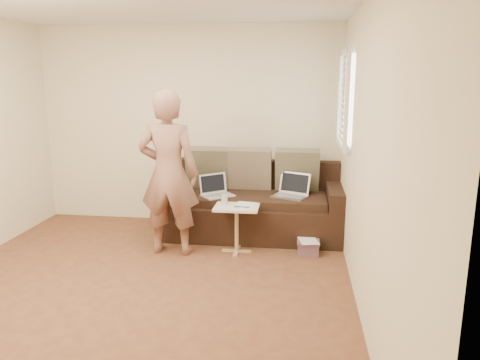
{
  "coord_description": "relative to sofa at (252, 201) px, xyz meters",
  "views": [
    {
      "loc": [
        1.46,
        -3.67,
        1.94
      ],
      "look_at": [
        0.8,
        1.4,
        0.78
      ],
      "focal_mm": 34.1,
      "sensor_mm": 36.0,
      "label": 1
    }
  ],
  "objects": [
    {
      "name": "floor",
      "position": [
        -0.9,
        -1.77,
        -0.42
      ],
      "size": [
        4.5,
        4.5,
        0.0
      ],
      "primitive_type": "plane",
      "color": "brown",
      "rests_on": "ground"
    },
    {
      "name": "wall_back",
      "position": [
        -0.9,
        0.48,
        0.87
      ],
      "size": [
        4.0,
        0.0,
        4.0
      ],
      "primitive_type": "plane",
      "rotation": [
        1.57,
        0.0,
        0.0
      ],
      "color": "beige",
      "rests_on": "ground"
    },
    {
      "name": "wall_right",
      "position": [
        1.1,
        -1.77,
        0.87
      ],
      "size": [
        0.0,
        4.5,
        4.5
      ],
      "primitive_type": "plane",
      "rotation": [
        1.57,
        0.0,
        -1.57
      ],
      "color": "beige",
      "rests_on": "ground"
    },
    {
      "name": "window_blinds",
      "position": [
        1.05,
        -0.27,
        1.28
      ],
      "size": [
        0.12,
        0.88,
        1.08
      ],
      "primitive_type": null,
      "color": "white",
      "rests_on": "wall_right"
    },
    {
      "name": "sofa",
      "position": [
        0.0,
        0.0,
        0.0
      ],
      "size": [
        2.2,
        0.95,
        0.85
      ],
      "primitive_type": null,
      "color": "black",
      "rests_on": "ground"
    },
    {
      "name": "pillow_left",
      "position": [
        -0.6,
        0.22,
        0.37
      ],
      "size": [
        0.55,
        0.29,
        0.57
      ],
      "primitive_type": null,
      "rotation": [
        0.28,
        0.0,
        0.0
      ],
      "color": "brown",
      "rests_on": "sofa"
    },
    {
      "name": "pillow_mid",
      "position": [
        -0.05,
        0.22,
        0.37
      ],
      "size": [
        0.55,
        0.27,
        0.57
      ],
      "primitive_type": null,
      "rotation": [
        0.24,
        0.0,
        0.0
      ],
      "color": "#746352",
      "rests_on": "sofa"
    },
    {
      "name": "pillow_right",
      "position": [
        0.55,
        0.23,
        0.37
      ],
      "size": [
        0.55,
        0.28,
        0.57
      ],
      "primitive_type": null,
      "rotation": [
        0.26,
        0.0,
        0.0
      ],
      "color": "brown",
      "rests_on": "sofa"
    },
    {
      "name": "laptop_silver",
      "position": [
        0.47,
        -0.08,
        0.1
      ],
      "size": [
        0.48,
        0.42,
        0.26
      ],
      "primitive_type": null,
      "rotation": [
        0.0,
        0.0,
        -0.4
      ],
      "color": "#B7BABC",
      "rests_on": "sofa"
    },
    {
      "name": "laptop_white",
      "position": [
        -0.4,
        -0.16,
        0.1
      ],
      "size": [
        0.45,
        0.43,
        0.26
      ],
      "primitive_type": null,
      "rotation": [
        0.0,
        0.0,
        0.68
      ],
      "color": "white",
      "rests_on": "sofa"
    },
    {
      "name": "person",
      "position": [
        -0.84,
        -0.73,
        0.49
      ],
      "size": [
        0.67,
        0.45,
        1.82
      ],
      "primitive_type": "imported",
      "rotation": [
        0.0,
        0.0,
        3.14
      ],
      "color": "#8A524B",
      "rests_on": "ground"
    },
    {
      "name": "side_table",
      "position": [
        -0.11,
        -0.62,
        -0.16
      ],
      "size": [
        0.49,
        0.34,
        0.54
      ],
      "primitive_type": null,
      "color": "silver",
      "rests_on": "ground"
    },
    {
      "name": "drinking_glass",
      "position": [
        -0.25,
        -0.58,
        0.17
      ],
      "size": [
        0.07,
        0.07,
        0.12
      ],
      "primitive_type": null,
      "color": "silver",
      "rests_on": "side_table"
    },
    {
      "name": "scissors",
      "position": [
        -0.04,
        -0.68,
        0.12
      ],
      "size": [
        0.18,
        0.1,
        0.02
      ],
      "primitive_type": null,
      "rotation": [
        0.0,
        0.0,
        -0.02
      ],
      "color": "silver",
      "rests_on": "side_table"
    },
    {
      "name": "paper_on_table",
      "position": [
        -0.02,
        -0.59,
        0.12
      ],
      "size": [
        0.25,
        0.33,
        0.0
      ],
      "primitive_type": null,
      "rotation": [
        0.0,
        0.0,
        -0.14
      ],
      "color": "white",
      "rests_on": "side_table"
    },
    {
      "name": "striped_box",
      "position": [
        0.7,
        -0.58,
        -0.35
      ],
      "size": [
        0.25,
        0.25,
        0.16
      ],
      "primitive_type": null,
      "color": "#C01C5C",
      "rests_on": "ground"
    }
  ]
}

